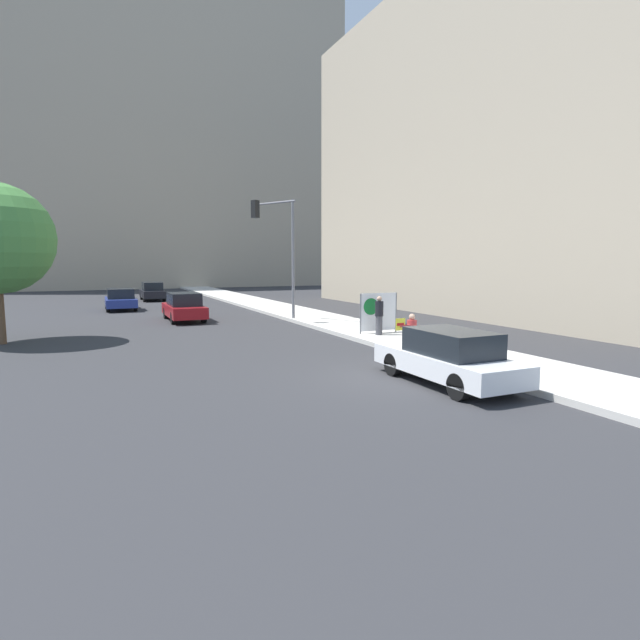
{
  "coord_description": "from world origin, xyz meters",
  "views": [
    {
      "loc": [
        -7.64,
        -11.25,
        3.18
      ],
      "look_at": [
        -0.32,
        4.88,
        1.12
      ],
      "focal_mm": 28.0,
      "sensor_mm": 36.0,
      "label": 1
    }
  ],
  "objects": [
    {
      "name": "ground_plane",
      "position": [
        0.0,
        0.0,
        0.0
      ],
      "size": [
        160.0,
        160.0,
        0.0
      ],
      "primitive_type": "plane",
      "color": "#303033"
    },
    {
      "name": "sidewalk_curb",
      "position": [
        3.51,
        15.0,
        0.09
      ],
      "size": [
        3.38,
        90.0,
        0.18
      ],
      "primitive_type": "cube",
      "color": "beige",
      "rests_on": "ground_plane"
    },
    {
      "name": "building_backdrop_far",
      "position": [
        -2.0,
        56.59,
        20.73
      ],
      "size": [
        52.0,
        12.0,
        41.47
      ],
      "color": "tan",
      "rests_on": "ground_plane"
    },
    {
      "name": "building_backdrop_right",
      "position": [
        15.82,
        13.13,
        10.25
      ],
      "size": [
        10.0,
        32.0,
        20.5
      ],
      "color": "tan",
      "rests_on": "ground_plane"
    },
    {
      "name": "seated_protester",
      "position": [
        2.44,
        3.13,
        0.82
      ],
      "size": [
        0.92,
        0.77,
        1.2
      ],
      "rotation": [
        0.0,
        0.0,
        -0.01
      ],
      "color": "#474C56",
      "rests_on": "sidewalk_curb"
    },
    {
      "name": "jogger_on_sidewalk",
      "position": [
        3.04,
        6.36,
        0.99
      ],
      "size": [
        0.34,
        0.34,
        1.61
      ],
      "rotation": [
        0.0,
        0.0,
        3.05
      ],
      "color": "#424247",
      "rests_on": "sidewalk_curb"
    },
    {
      "name": "protest_banner",
      "position": [
        3.31,
        6.89,
        1.08
      ],
      "size": [
        1.81,
        0.06,
        1.7
      ],
      "color": "slate",
      "rests_on": "sidewalk_curb"
    },
    {
      "name": "traffic_light_pole",
      "position": [
        1.2,
        13.17,
        4.36
      ],
      "size": [
        2.72,
        2.49,
        6.26
      ],
      "color": "slate",
      "rests_on": "sidewalk_curb"
    },
    {
      "name": "parked_car_curbside",
      "position": [
        0.67,
        -1.01,
        0.72
      ],
      "size": [
        1.72,
        4.47,
        1.45
      ],
      "color": "white",
      "rests_on": "ground_plane"
    },
    {
      "name": "car_on_road_nearest",
      "position": [
        -3.25,
        16.28,
        0.76
      ],
      "size": [
        1.76,
        4.57,
        1.53
      ],
      "color": "maroon",
      "rests_on": "ground_plane"
    },
    {
      "name": "car_on_road_midblock",
      "position": [
        -6.08,
        24.18,
        0.72
      ],
      "size": [
        1.86,
        4.13,
        1.44
      ],
      "color": "navy",
      "rests_on": "ground_plane"
    },
    {
      "name": "car_on_road_distant",
      "position": [
        -3.26,
        31.97,
        0.75
      ],
      "size": [
        1.72,
        4.23,
        1.53
      ],
      "color": "black",
      "rests_on": "ground_plane"
    }
  ]
}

